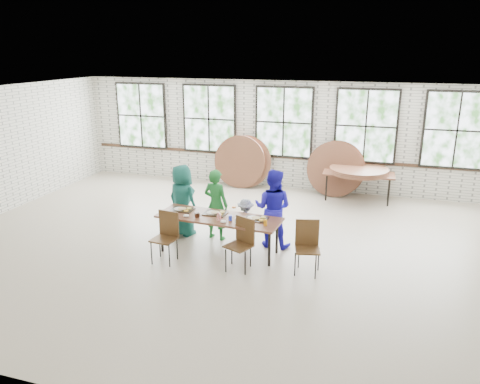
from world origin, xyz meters
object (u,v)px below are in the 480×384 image
at_px(dining_table, 219,219).
at_px(chair_near_right, 242,239).
at_px(storage_table, 359,175).
at_px(chair_near_left, 167,232).

distance_m(dining_table, chair_near_right, 0.81).
distance_m(dining_table, storage_table, 4.79).
bearing_deg(dining_table, chair_near_left, -139.28).
distance_m(chair_near_left, chair_near_right, 1.44).
relative_size(chair_near_left, chair_near_right, 1.00).
xyz_separation_m(chair_near_left, chair_near_right, (1.43, 0.11, 0.00)).
height_order(dining_table, chair_near_left, chair_near_left).
bearing_deg(chair_near_right, chair_near_left, -152.40).
bearing_deg(dining_table, storage_table, 64.29).
relative_size(dining_table, chair_near_left, 2.57).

